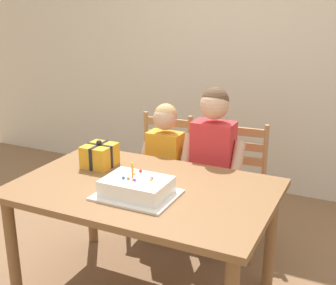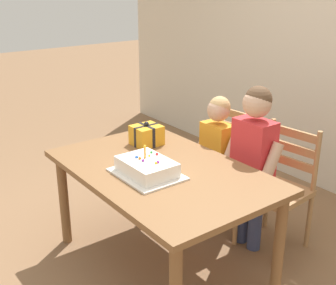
{
  "view_description": "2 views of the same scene",
  "coord_description": "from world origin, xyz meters",
  "px_view_note": "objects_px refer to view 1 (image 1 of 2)",
  "views": [
    {
      "loc": [
        1.16,
        -2.11,
        1.79
      ],
      "look_at": [
        0.12,
        0.09,
        1.0
      ],
      "focal_mm": 47.66,
      "sensor_mm": 36.0,
      "label": 1
    },
    {
      "loc": [
        2.14,
        -1.56,
        1.92
      ],
      "look_at": [
        -0.0,
        0.06,
        0.91
      ],
      "focal_mm": 47.49,
      "sensor_mm": 36.0,
      "label": 2
    }
  ],
  "objects_px": {
    "dining_table": "(144,200)",
    "chair_left": "(161,173)",
    "chair_right": "(234,187)",
    "gift_box_red_large": "(100,155)",
    "birthday_cake": "(137,188)",
    "child_younger": "(165,160)",
    "child_older": "(213,156)"
  },
  "relations": [
    {
      "from": "dining_table",
      "to": "chair_left",
      "type": "bearing_deg",
      "value": 110.01
    },
    {
      "from": "dining_table",
      "to": "chair_right",
      "type": "relative_size",
      "value": 1.65
    },
    {
      "from": "chair_right",
      "to": "chair_left",
      "type": "bearing_deg",
      "value": 179.99
    },
    {
      "from": "gift_box_red_large",
      "to": "chair_left",
      "type": "relative_size",
      "value": 0.23
    },
    {
      "from": "birthday_cake",
      "to": "gift_box_red_large",
      "type": "bearing_deg",
      "value": 145.67
    },
    {
      "from": "child_younger",
      "to": "child_older",
      "type": "bearing_deg",
      "value": -0.05
    },
    {
      "from": "chair_left",
      "to": "chair_right",
      "type": "bearing_deg",
      "value": -0.01
    },
    {
      "from": "child_older",
      "to": "child_younger",
      "type": "distance_m",
      "value": 0.38
    },
    {
      "from": "gift_box_red_large",
      "to": "child_younger",
      "type": "relative_size",
      "value": 0.19
    },
    {
      "from": "chair_left",
      "to": "child_younger",
      "type": "distance_m",
      "value": 0.28
    },
    {
      "from": "child_older",
      "to": "birthday_cake",
      "type": "bearing_deg",
      "value": -101.07
    },
    {
      "from": "birthday_cake",
      "to": "child_younger",
      "type": "distance_m",
      "value": 0.84
    },
    {
      "from": "chair_right",
      "to": "child_older",
      "type": "relative_size",
      "value": 0.75
    },
    {
      "from": "gift_box_red_large",
      "to": "child_older",
      "type": "xyz_separation_m",
      "value": [
        0.61,
        0.49,
        -0.07
      ]
    },
    {
      "from": "birthday_cake",
      "to": "chair_left",
      "type": "bearing_deg",
      "value": 108.98
    },
    {
      "from": "chair_left",
      "to": "child_older",
      "type": "xyz_separation_m",
      "value": [
        0.49,
        -0.17,
        0.28
      ]
    },
    {
      "from": "child_younger",
      "to": "chair_right",
      "type": "bearing_deg",
      "value": 19.59
    },
    {
      "from": "gift_box_red_large",
      "to": "child_older",
      "type": "relative_size",
      "value": 0.17
    },
    {
      "from": "birthday_cake",
      "to": "gift_box_red_large",
      "type": "xyz_separation_m",
      "value": [
        -0.45,
        0.31,
        0.02
      ]
    },
    {
      "from": "birthday_cake",
      "to": "child_older",
      "type": "height_order",
      "value": "child_older"
    },
    {
      "from": "gift_box_red_large",
      "to": "child_older",
      "type": "bearing_deg",
      "value": 39.18
    },
    {
      "from": "chair_left",
      "to": "child_younger",
      "type": "relative_size",
      "value": 0.85
    },
    {
      "from": "chair_left",
      "to": "chair_right",
      "type": "xyz_separation_m",
      "value": [
        0.6,
        -0.0,
        0.0
      ]
    },
    {
      "from": "child_older",
      "to": "child_younger",
      "type": "xyz_separation_m",
      "value": [
        -0.37,
        0.0,
        -0.09
      ]
    },
    {
      "from": "dining_table",
      "to": "child_older",
      "type": "height_order",
      "value": "child_older"
    },
    {
      "from": "dining_table",
      "to": "birthday_cake",
      "type": "height_order",
      "value": "birthday_cake"
    },
    {
      "from": "gift_box_red_large",
      "to": "child_younger",
      "type": "bearing_deg",
      "value": 64.59
    },
    {
      "from": "dining_table",
      "to": "chair_left",
      "type": "height_order",
      "value": "chair_left"
    },
    {
      "from": "chair_left",
      "to": "child_younger",
      "type": "bearing_deg",
      "value": -55.07
    },
    {
      "from": "child_younger",
      "to": "gift_box_red_large",
      "type": "bearing_deg",
      "value": -115.41
    },
    {
      "from": "dining_table",
      "to": "gift_box_red_large",
      "type": "xyz_separation_m",
      "value": [
        -0.42,
        0.17,
        0.16
      ]
    },
    {
      "from": "chair_right",
      "to": "child_younger",
      "type": "bearing_deg",
      "value": -160.41
    }
  ]
}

